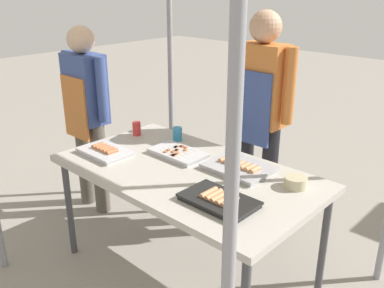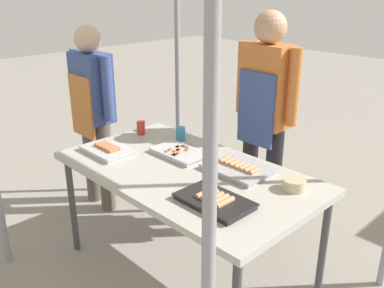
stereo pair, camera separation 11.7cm
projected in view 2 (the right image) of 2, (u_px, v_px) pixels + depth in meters
The scene contains 11 objects.
ground_plane at pixel (187, 271), 2.82m from camera, with size 18.00×18.00×0.00m, color gray.
stall_table at pixel (186, 177), 2.57m from camera, with size 1.60×0.90×0.75m.
tray_grilled_sausages at pixel (215, 201), 2.15m from camera, with size 0.39×0.24×0.05m.
tray_meat_skewers at pixel (179, 153), 2.75m from camera, with size 0.37×0.22×0.04m.
tray_pork_links at pixel (107, 150), 2.79m from camera, with size 0.35×0.23×0.05m.
tray_spring_rolls at pixel (239, 168), 2.52m from camera, with size 0.38×0.29×0.05m.
condiment_bowl at pixel (294, 184), 2.29m from camera, with size 0.13×0.13×0.06m, color #BFB28C.
drink_cup_near_edge at pixel (181, 134), 3.00m from camera, with size 0.07×0.07×0.10m, color #338CBF.
drink_cup_by_wok at pixel (141, 128), 3.11m from camera, with size 0.06×0.06×0.10m, color red.
vendor_woman at pixel (265, 107), 3.02m from camera, with size 0.52×0.23×1.63m.
customer_nearby at pixel (93, 105), 3.36m from camera, with size 0.52×0.22×1.51m.
Camera 2 is at (1.69, -1.59, 1.82)m, focal length 39.59 mm.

